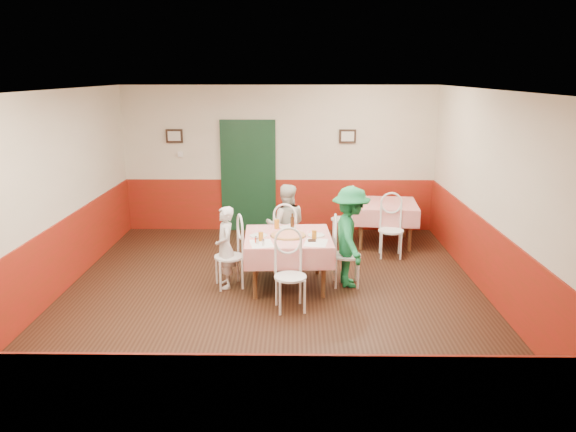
{
  "coord_description": "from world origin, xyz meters",
  "views": [
    {
      "loc": [
        0.31,
        -7.24,
        3.02
      ],
      "look_at": [
        0.21,
        0.45,
        1.05
      ],
      "focal_mm": 35.0,
      "sensor_mm": 36.0,
      "label": 1
    }
  ],
  "objects_px": {
    "chair_near": "(290,277)",
    "wallet": "(312,240)",
    "diner_left": "(225,247)",
    "diner_right": "(351,237)",
    "chair_right": "(347,256)",
    "glass_c": "(277,224)",
    "glass_a": "(261,237)",
    "chair_far": "(286,239)",
    "pizza": "(288,235)",
    "main_table": "(288,261)",
    "chair_second_a": "(343,219)",
    "diner_far": "(286,225)",
    "chair_left": "(229,257)",
    "chair_second_b": "(391,231)",
    "glass_b": "(314,235)",
    "beer_bottle": "(292,222)",
    "second_table": "(384,223)"
  },
  "relations": [
    {
      "from": "chair_right",
      "to": "chair_near",
      "type": "xyz_separation_m",
      "value": [
        -0.81,
        -0.89,
        0.0
      ]
    },
    {
      "from": "chair_left",
      "to": "glass_c",
      "type": "height_order",
      "value": "chair_left"
    },
    {
      "from": "chair_second_a",
      "to": "glass_c",
      "type": "relative_size",
      "value": 6.52
    },
    {
      "from": "chair_near",
      "to": "wallet",
      "type": "bearing_deg",
      "value": 53.13
    },
    {
      "from": "diner_right",
      "to": "chair_second_a",
      "type": "bearing_deg",
      "value": -6.45
    },
    {
      "from": "beer_bottle",
      "to": "wallet",
      "type": "height_order",
      "value": "beer_bottle"
    },
    {
      "from": "chair_second_b",
      "to": "chair_right",
      "type": "bearing_deg",
      "value": -118.07
    },
    {
      "from": "pizza",
      "to": "glass_a",
      "type": "relative_size",
      "value": 3.91
    },
    {
      "from": "pizza",
      "to": "diner_right",
      "type": "relative_size",
      "value": 0.33
    },
    {
      "from": "chair_near",
      "to": "diner_right",
      "type": "distance_m",
      "value": 1.27
    },
    {
      "from": "diner_left",
      "to": "main_table",
      "type": "bearing_deg",
      "value": 79.11
    },
    {
      "from": "chair_right",
      "to": "glass_c",
      "type": "xyz_separation_m",
      "value": [
        -1.02,
        0.34,
        0.38
      ]
    },
    {
      "from": "glass_b",
      "to": "chair_second_b",
      "type": "bearing_deg",
      "value": 48.94
    },
    {
      "from": "diner_left",
      "to": "chair_left",
      "type": "bearing_deg",
      "value": 79.11
    },
    {
      "from": "chair_near",
      "to": "chair_second_a",
      "type": "bearing_deg",
      "value": 62.65
    },
    {
      "from": "diner_left",
      "to": "diner_right",
      "type": "height_order",
      "value": "diner_right"
    },
    {
      "from": "chair_second_b",
      "to": "glass_b",
      "type": "xyz_separation_m",
      "value": [
        -1.34,
        -1.54,
        0.37
      ]
    },
    {
      "from": "chair_near",
      "to": "chair_second_a",
      "type": "xyz_separation_m",
      "value": [
        0.92,
        2.96,
        0.0
      ]
    },
    {
      "from": "chair_second_b",
      "to": "beer_bottle",
      "type": "distance_m",
      "value": 1.96
    },
    {
      "from": "pizza",
      "to": "diner_left",
      "type": "bearing_deg",
      "value": -178.6
    },
    {
      "from": "main_table",
      "to": "diner_far",
      "type": "relative_size",
      "value": 0.92
    },
    {
      "from": "main_table",
      "to": "beer_bottle",
      "type": "relative_size",
      "value": 5.93
    },
    {
      "from": "glass_b",
      "to": "beer_bottle",
      "type": "bearing_deg",
      "value": 118.76
    },
    {
      "from": "diner_far",
      "to": "beer_bottle",
      "type": "bearing_deg",
      "value": 100.2
    },
    {
      "from": "chair_far",
      "to": "glass_a",
      "type": "relative_size",
      "value": 7.22
    },
    {
      "from": "chair_second_a",
      "to": "diner_far",
      "type": "xyz_separation_m",
      "value": [
        -1.0,
        -1.22,
        0.22
      ]
    },
    {
      "from": "chair_second_a",
      "to": "diner_far",
      "type": "bearing_deg",
      "value": -34.57
    },
    {
      "from": "chair_near",
      "to": "beer_bottle",
      "type": "distance_m",
      "value": 1.31
    },
    {
      "from": "chair_second_b",
      "to": "pizza",
      "type": "relative_size",
      "value": 1.85
    },
    {
      "from": "glass_a",
      "to": "chair_far",
      "type": "bearing_deg",
      "value": 73.51
    },
    {
      "from": "chair_right",
      "to": "chair_second_b",
      "type": "relative_size",
      "value": 1.0
    },
    {
      "from": "glass_c",
      "to": "chair_second_b",
      "type": "bearing_deg",
      "value": 27.64
    },
    {
      "from": "diner_left",
      "to": "diner_right",
      "type": "bearing_deg",
      "value": 79.11
    },
    {
      "from": "diner_left",
      "to": "diner_right",
      "type": "distance_m",
      "value": 1.81
    },
    {
      "from": "chair_right",
      "to": "glass_a",
      "type": "distance_m",
      "value": 1.31
    },
    {
      "from": "second_table",
      "to": "glass_b",
      "type": "bearing_deg",
      "value": -120.36
    },
    {
      "from": "pizza",
      "to": "diner_far",
      "type": "bearing_deg",
      "value": 93.07
    },
    {
      "from": "chair_second_a",
      "to": "chair_right",
      "type": "bearing_deg",
      "value": 1.93
    },
    {
      "from": "main_table",
      "to": "glass_a",
      "type": "xyz_separation_m",
      "value": [
        -0.37,
        -0.27,
        0.45
      ]
    },
    {
      "from": "second_table",
      "to": "chair_near",
      "type": "relative_size",
      "value": 1.24
    },
    {
      "from": "diner_left",
      "to": "chair_near",
      "type": "bearing_deg",
      "value": 35.74
    },
    {
      "from": "chair_left",
      "to": "chair_far",
      "type": "xyz_separation_m",
      "value": [
        0.81,
        0.89,
        0.0
      ]
    },
    {
      "from": "chair_right",
      "to": "diner_right",
      "type": "height_order",
      "value": "diner_right"
    },
    {
      "from": "main_table",
      "to": "chair_second_b",
      "type": "distance_m",
      "value": 2.19
    },
    {
      "from": "second_table",
      "to": "chair_near",
      "type": "height_order",
      "value": "chair_near"
    },
    {
      "from": "chair_second_a",
      "to": "beer_bottle",
      "type": "relative_size",
      "value": 4.37
    },
    {
      "from": "main_table",
      "to": "chair_near",
      "type": "bearing_deg",
      "value": -87.17
    },
    {
      "from": "chair_right",
      "to": "diner_left",
      "type": "distance_m",
      "value": 1.76
    },
    {
      "from": "chair_right",
      "to": "chair_second_b",
      "type": "distance_m",
      "value": 1.58
    },
    {
      "from": "chair_second_a",
      "to": "diner_far",
      "type": "relative_size",
      "value": 0.68
    }
  ]
}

